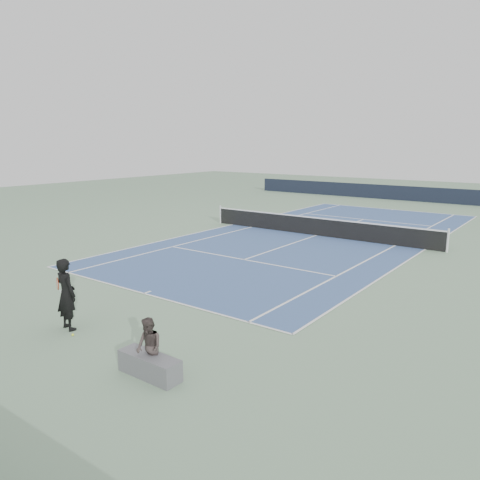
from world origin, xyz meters
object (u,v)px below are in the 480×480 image
Objects in this scene: tennis_net at (317,226)px; spectator_bench at (149,356)px; tennis_player at (66,294)px; tennis_ball at (73,335)px.

tennis_net is 16.03m from spectator_bench.
tennis_player reaches higher than tennis_net.
tennis_player is 1.06m from tennis_ball.
tennis_ball is at bearing -24.43° from tennis_player.
tennis_ball is 3.13m from spectator_bench.
tennis_ball is (1.08, -15.22, -0.47)m from tennis_net.
spectator_bench is at bearing -74.93° from tennis_net.
tennis_player is (0.59, -15.00, 0.44)m from tennis_net.
spectator_bench is (3.58, -0.49, -0.50)m from tennis_player.
tennis_player reaches higher than spectator_bench.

